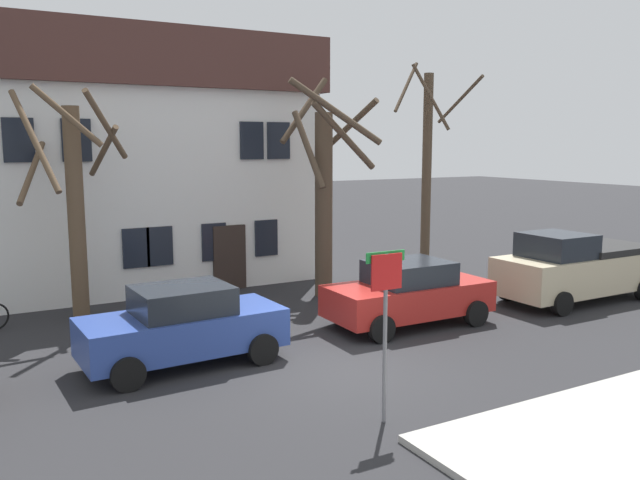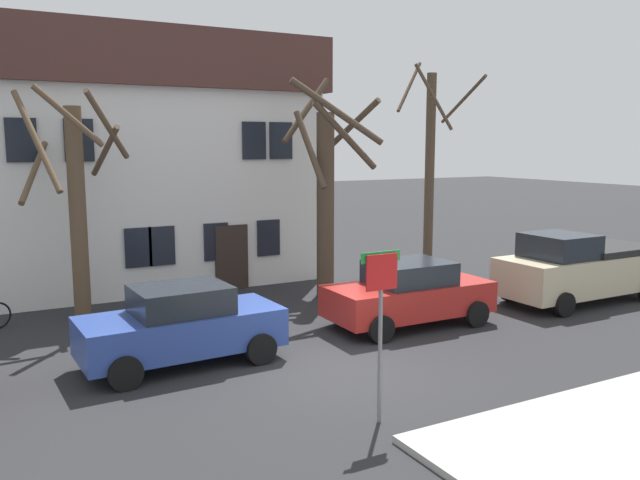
{
  "view_description": "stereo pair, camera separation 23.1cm",
  "coord_description": "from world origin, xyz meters",
  "px_view_note": "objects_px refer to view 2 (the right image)",
  "views": [
    {
      "loc": [
        -6.94,
        -11.22,
        4.71
      ],
      "look_at": [
        1.03,
        2.91,
        2.29
      ],
      "focal_mm": 36.45,
      "sensor_mm": 36.0,
      "label": 1
    },
    {
      "loc": [
        -6.74,
        -11.33,
        4.71
      ],
      "look_at": [
        1.03,
        2.91,
        2.29
      ],
      "focal_mm": 36.45,
      "sensor_mm": 36.0,
      "label": 2
    }
  ],
  "objects_px": {
    "tree_bare_near": "(76,200)",
    "street_sign_pole": "(381,305)",
    "building_main": "(110,159)",
    "car_red_sedan": "(409,294)",
    "tree_bare_mid": "(327,188)",
    "car_blue_sedan": "(181,325)",
    "tree_bare_far": "(430,167)",
    "pickup_truck_beige": "(579,268)"
  },
  "relations": [
    {
      "from": "building_main",
      "to": "car_blue_sedan",
      "type": "bearing_deg",
      "value": -93.79
    },
    {
      "from": "tree_bare_near",
      "to": "pickup_truck_beige",
      "type": "distance_m",
      "value": 14.5
    },
    {
      "from": "tree_bare_near",
      "to": "street_sign_pole",
      "type": "distance_m",
      "value": 9.99
    },
    {
      "from": "car_red_sedan",
      "to": "street_sign_pole",
      "type": "distance_m",
      "value": 6.22
    },
    {
      "from": "building_main",
      "to": "tree_bare_mid",
      "type": "bearing_deg",
      "value": -52.51
    },
    {
      "from": "tree_bare_mid",
      "to": "car_red_sedan",
      "type": "bearing_deg",
      "value": -86.15
    },
    {
      "from": "pickup_truck_beige",
      "to": "tree_bare_near",
      "type": "bearing_deg",
      "value": 159.41
    },
    {
      "from": "street_sign_pole",
      "to": "car_blue_sedan",
      "type": "bearing_deg",
      "value": 114.66
    },
    {
      "from": "tree_bare_near",
      "to": "car_blue_sedan",
      "type": "relative_size",
      "value": 1.42
    },
    {
      "from": "building_main",
      "to": "tree_bare_near",
      "type": "bearing_deg",
      "value": -109.14
    },
    {
      "from": "street_sign_pole",
      "to": "pickup_truck_beige",
      "type": "bearing_deg",
      "value": 23.17
    },
    {
      "from": "tree_bare_mid",
      "to": "car_blue_sedan",
      "type": "distance_m",
      "value": 7.5
    },
    {
      "from": "car_blue_sedan",
      "to": "car_red_sedan",
      "type": "distance_m",
      "value": 6.07
    },
    {
      "from": "tree_bare_near",
      "to": "tree_bare_mid",
      "type": "height_order",
      "value": "tree_bare_mid"
    },
    {
      "from": "tree_bare_near",
      "to": "tree_bare_mid",
      "type": "bearing_deg",
      "value": -6.3
    },
    {
      "from": "tree_bare_mid",
      "to": "street_sign_pole",
      "type": "xyz_separation_m",
      "value": [
        -3.73,
        -8.54,
        -1.32
      ]
    },
    {
      "from": "car_red_sedan",
      "to": "pickup_truck_beige",
      "type": "xyz_separation_m",
      "value": [
        6.02,
        -0.33,
        0.17
      ]
    },
    {
      "from": "tree_bare_mid",
      "to": "tree_bare_far",
      "type": "relative_size",
      "value": 0.89
    },
    {
      "from": "tree_bare_far",
      "to": "car_red_sedan",
      "type": "xyz_separation_m",
      "value": [
        -4.37,
        -4.79,
        -3.03
      ]
    },
    {
      "from": "tree_bare_near",
      "to": "car_red_sedan",
      "type": "bearing_deg",
      "value": -32.5
    },
    {
      "from": "tree_bare_mid",
      "to": "street_sign_pole",
      "type": "height_order",
      "value": "tree_bare_mid"
    },
    {
      "from": "tree_bare_near",
      "to": "pickup_truck_beige",
      "type": "bearing_deg",
      "value": -20.59
    },
    {
      "from": "car_blue_sedan",
      "to": "building_main",
      "type": "bearing_deg",
      "value": 86.21
    },
    {
      "from": "building_main",
      "to": "car_blue_sedan",
      "type": "distance_m",
      "value": 11.2
    },
    {
      "from": "tree_bare_near",
      "to": "street_sign_pole",
      "type": "xyz_separation_m",
      "value": [
        3.4,
        -9.32,
        -1.18
      ]
    },
    {
      "from": "tree_bare_mid",
      "to": "tree_bare_far",
      "type": "height_order",
      "value": "tree_bare_far"
    },
    {
      "from": "street_sign_pole",
      "to": "tree_bare_mid",
      "type": "bearing_deg",
      "value": 66.38
    },
    {
      "from": "tree_bare_mid",
      "to": "street_sign_pole",
      "type": "distance_m",
      "value": 9.41
    },
    {
      "from": "tree_bare_mid",
      "to": "street_sign_pole",
      "type": "relative_size",
      "value": 2.3
    },
    {
      "from": "building_main",
      "to": "pickup_truck_beige",
      "type": "relative_size",
      "value": 2.45
    },
    {
      "from": "tree_bare_mid",
      "to": "tree_bare_far",
      "type": "distance_m",
      "value": 4.74
    },
    {
      "from": "car_blue_sedan",
      "to": "car_red_sedan",
      "type": "height_order",
      "value": "car_blue_sedan"
    },
    {
      "from": "tree_bare_far",
      "to": "street_sign_pole",
      "type": "distance_m",
      "value": 12.72
    },
    {
      "from": "car_blue_sedan",
      "to": "street_sign_pole",
      "type": "height_order",
      "value": "street_sign_pole"
    },
    {
      "from": "tree_bare_mid",
      "to": "car_red_sedan",
      "type": "distance_m",
      "value": 4.67
    },
    {
      "from": "car_red_sedan",
      "to": "pickup_truck_beige",
      "type": "distance_m",
      "value": 6.03
    },
    {
      "from": "building_main",
      "to": "street_sign_pole",
      "type": "xyz_separation_m",
      "value": [
        1.36,
        -15.18,
        -2.11
      ]
    },
    {
      "from": "pickup_truck_beige",
      "to": "street_sign_pole",
      "type": "relative_size",
      "value": 1.8
    },
    {
      "from": "tree_bare_mid",
      "to": "tree_bare_near",
      "type": "bearing_deg",
      "value": 173.7
    },
    {
      "from": "tree_bare_near",
      "to": "car_blue_sedan",
      "type": "xyz_separation_m",
      "value": [
        1.33,
        -4.82,
        -2.38
      ]
    },
    {
      "from": "car_red_sedan",
      "to": "street_sign_pole",
      "type": "xyz_separation_m",
      "value": [
        -4.0,
        -4.61,
        1.21
      ]
    },
    {
      "from": "building_main",
      "to": "car_red_sedan",
      "type": "relative_size",
      "value": 2.98
    }
  ]
}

